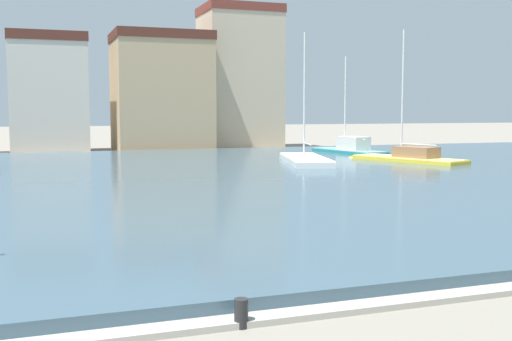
% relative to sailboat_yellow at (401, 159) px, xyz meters
% --- Properties ---
extents(harbor_water, '(82.76, 41.66, 0.37)m').
position_rel_sailboat_yellow_xyz_m(harbor_water, '(-17.70, -3.95, -0.28)').
color(harbor_water, '#3D5666').
rests_on(harbor_water, ground).
extents(quay_edge_coping, '(82.76, 0.50, 0.12)m').
position_rel_sailboat_yellow_xyz_m(quay_edge_coping, '(-17.70, -25.03, -0.40)').
color(quay_edge_coping, '#ADA89E').
rests_on(quay_edge_coping, ground).
extents(sailboat_yellow, '(4.88, 9.03, 8.80)m').
position_rel_sailboat_yellow_xyz_m(sailboat_yellow, '(0.00, 0.00, 0.00)').
color(sailboat_yellow, gold).
rests_on(sailboat_yellow, ground).
extents(sailboat_white, '(4.37, 9.19, 8.50)m').
position_rel_sailboat_yellow_xyz_m(sailboat_white, '(-6.39, 1.36, -0.06)').
color(sailboat_white, white).
rests_on(sailboat_white, ground).
extents(sailboat_teal, '(3.30, 8.38, 7.78)m').
position_rel_sailboat_yellow_xyz_m(sailboat_teal, '(0.19, 8.17, 0.07)').
color(sailboat_teal, teal).
rests_on(sailboat_teal, ground).
extents(mooring_bollard, '(0.24, 0.24, 0.50)m').
position_rel_sailboat_yellow_xyz_m(mooring_bollard, '(-19.28, -25.18, -0.21)').
color(mooring_bollard, '#232326').
rests_on(mooring_bollard, ground).
extents(townhouse_tall_gabled, '(6.40, 6.66, 10.13)m').
position_rel_sailboat_yellow_xyz_m(townhouse_tall_gabled, '(-21.32, 21.87, 4.62)').
color(townhouse_tall_gabled, beige).
rests_on(townhouse_tall_gabled, ground).
extents(townhouse_end_terrace, '(8.49, 7.03, 10.54)m').
position_rel_sailboat_yellow_xyz_m(townhouse_end_terrace, '(-11.71, 20.95, 4.82)').
color(townhouse_end_terrace, tan).
rests_on(townhouse_end_terrace, ground).
extents(townhouse_wide_warehouse, '(7.26, 6.15, 13.55)m').
position_rel_sailboat_yellow_xyz_m(townhouse_wide_warehouse, '(-3.72, 22.67, 6.33)').
color(townhouse_wide_warehouse, '#C6B293').
rests_on(townhouse_wide_warehouse, ground).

